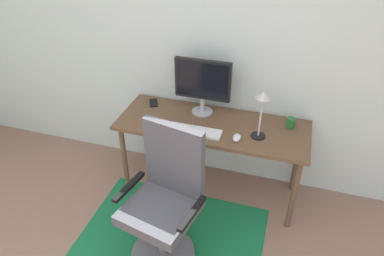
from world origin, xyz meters
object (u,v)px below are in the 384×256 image
(monitor, at_px, (203,82))
(coffee_cup, at_px, (290,123))
(keyboard, at_px, (195,131))
(office_chair, at_px, (165,207))
(computer_mouse, at_px, (237,138))
(cell_phone, at_px, (154,103))
(desk, at_px, (212,131))
(desk_lamp, at_px, (262,105))

(monitor, bearing_deg, coffee_cup, -1.40)
(keyboard, distance_m, office_chair, 0.66)
(computer_mouse, height_order, cell_phone, computer_mouse)
(cell_phone, bearing_deg, keyboard, -58.99)
(coffee_cup, relative_size, office_chair, 0.08)
(desk, xyz_separation_m, computer_mouse, (0.23, -0.16, 0.09))
(monitor, relative_size, coffee_cup, 5.56)
(coffee_cup, height_order, desk_lamp, desk_lamp)
(desk_lamp, bearing_deg, desk, 169.49)
(monitor, relative_size, computer_mouse, 4.65)
(desk, distance_m, desk_lamp, 0.53)
(monitor, distance_m, cell_phone, 0.54)
(monitor, distance_m, office_chair, 1.06)
(keyboard, relative_size, computer_mouse, 4.13)
(desk, height_order, keyboard, keyboard)
(cell_phone, distance_m, office_chair, 1.06)
(desk, bearing_deg, coffee_cup, 12.28)
(computer_mouse, relative_size, coffee_cup, 1.20)
(monitor, bearing_deg, desk_lamp, -23.32)
(computer_mouse, distance_m, cell_phone, 0.89)
(desk, bearing_deg, desk_lamp, -10.51)
(desk, xyz_separation_m, monitor, (-0.13, 0.15, 0.36))
(cell_phone, bearing_deg, computer_mouse, -46.86)
(computer_mouse, bearing_deg, desk_lamp, 29.58)
(keyboard, bearing_deg, desk_lamp, 9.67)
(keyboard, distance_m, coffee_cup, 0.77)
(desk, relative_size, computer_mouse, 15.12)
(desk, xyz_separation_m, office_chair, (-0.14, -0.75, -0.18))
(computer_mouse, bearing_deg, monitor, 139.62)
(cell_phone, relative_size, office_chair, 0.13)
(keyboard, xyz_separation_m, coffee_cup, (0.72, 0.29, 0.03))
(monitor, height_order, computer_mouse, monitor)
(desk, xyz_separation_m, coffee_cup, (0.61, 0.13, 0.12))
(desk, relative_size, cell_phone, 11.23)
(coffee_cup, bearing_deg, office_chair, -130.39)
(cell_phone, bearing_deg, desk, -41.19)
(monitor, relative_size, keyboard, 1.12)
(monitor, distance_m, coffee_cup, 0.78)
(desk, bearing_deg, office_chair, -100.73)
(desk, height_order, office_chair, office_chair)
(desk, xyz_separation_m, cell_phone, (-0.59, 0.17, 0.08))
(monitor, xyz_separation_m, computer_mouse, (0.36, -0.31, -0.27))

